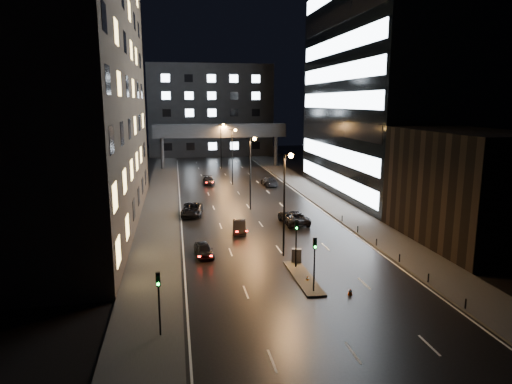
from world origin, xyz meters
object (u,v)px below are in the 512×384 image
car_away_a (204,250)px  car_away_d (209,181)px  car_toward_b (269,181)px  utility_cabinet (297,255)px  car_toward_a (293,217)px  car_away_b (239,227)px  car_away_c (192,210)px

car_away_a → car_away_d: bearing=78.2°
car_toward_b → utility_cabinet: (-5.68, -39.95, -0.01)m
car_away_a → car_toward_a: car_toward_a is taller
car_away_a → utility_cabinet: size_ratio=3.03×
car_away_b → car_away_a: bearing=-113.7°
car_away_a → utility_cabinet: 9.14m
car_away_c → utility_cabinet: size_ratio=4.46×
car_away_b → car_away_d: car_away_d is taller
car_away_d → car_toward_b: car_toward_b is taller
car_away_b → car_away_c: car_away_c is taller
car_away_b → car_away_d: size_ratio=0.88×
car_away_c → car_away_a: bearing=-81.5°
car_away_a → utility_cabinet: bearing=-29.5°
car_away_a → car_toward_a: size_ratio=0.65×
car_toward_a → utility_cabinet: (-3.33, -13.82, -0.04)m
car_toward_b → car_away_c: bearing=51.4°
car_away_d → utility_cabinet: size_ratio=3.75×
car_toward_b → car_away_b: bearing=69.7°
car_away_d → car_toward_b: 11.14m
car_away_a → car_toward_b: 39.06m
car_away_c → utility_cabinet: car_away_c is taller
car_toward_b → car_away_a: bearing=66.9°
car_away_d → car_away_c: bearing=-100.4°
car_away_c → utility_cabinet: bearing=-59.4°
car_away_b → utility_cabinet: size_ratio=3.29×
utility_cabinet → car_toward_a: bearing=93.4°
utility_cabinet → car_away_a: bearing=174.3°
car_away_b → car_toward_a: size_ratio=0.71×
car_away_b → car_toward_b: (9.52, 28.77, 0.10)m
car_away_b → car_away_d: (-1.13, 32.06, 0.00)m
car_away_c → car_toward_a: 13.85m
car_away_b → car_away_c: (-5.06, 9.13, 0.10)m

